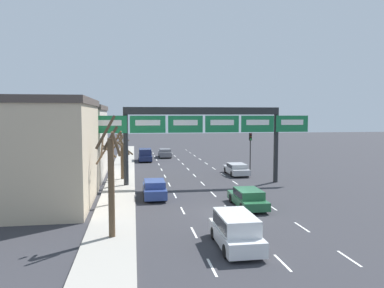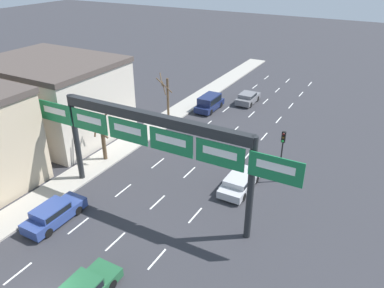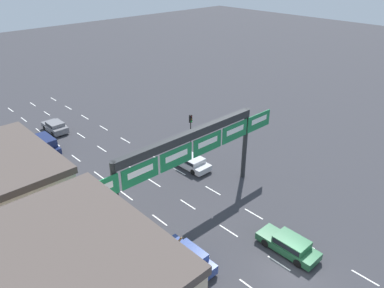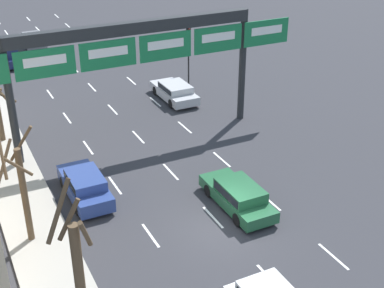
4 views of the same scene
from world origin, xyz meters
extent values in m
plane|color=#333338|center=(0.00, 0.00, 0.00)|extent=(220.00, 220.00, 0.00)
cube|color=white|center=(-3.30, 1.00, 0.01)|extent=(0.12, 2.00, 0.01)
cube|color=white|center=(-3.30, 6.00, 0.01)|extent=(0.12, 2.00, 0.01)
cube|color=white|center=(-3.30, 11.00, 0.01)|extent=(0.12, 2.00, 0.01)
cube|color=white|center=(-3.30, 16.00, 0.01)|extent=(0.12, 2.00, 0.01)
cube|color=white|center=(-3.30, 21.00, 0.01)|extent=(0.12, 2.00, 0.01)
cube|color=white|center=(-3.30, 26.00, 0.01)|extent=(0.12, 2.00, 0.01)
cube|color=white|center=(-3.30, 31.00, 0.01)|extent=(0.12, 2.00, 0.01)
cube|color=white|center=(-3.30, 36.00, 0.01)|extent=(0.12, 2.00, 0.01)
cube|color=white|center=(-3.30, 41.00, 0.01)|extent=(0.12, 2.00, 0.01)
cube|color=white|center=(-3.30, 46.00, 0.01)|extent=(0.12, 2.00, 0.01)
cube|color=white|center=(0.00, 1.00, 0.01)|extent=(0.12, 2.00, 0.01)
cube|color=white|center=(0.00, 6.00, 0.01)|extent=(0.12, 2.00, 0.01)
cube|color=white|center=(0.00, 11.00, 0.01)|extent=(0.12, 2.00, 0.01)
cube|color=white|center=(0.00, 16.00, 0.01)|extent=(0.12, 2.00, 0.01)
cube|color=white|center=(0.00, 21.00, 0.01)|extent=(0.12, 2.00, 0.01)
cube|color=white|center=(0.00, 26.00, 0.01)|extent=(0.12, 2.00, 0.01)
cube|color=white|center=(0.00, 31.00, 0.01)|extent=(0.12, 2.00, 0.01)
cube|color=white|center=(0.00, 36.00, 0.01)|extent=(0.12, 2.00, 0.01)
cube|color=white|center=(0.00, 41.00, 0.01)|extent=(0.12, 2.00, 0.01)
cube|color=white|center=(0.00, 46.00, 0.01)|extent=(0.12, 2.00, 0.01)
cube|color=white|center=(3.30, -4.00, 0.01)|extent=(0.12, 2.00, 0.01)
cube|color=white|center=(3.30, 1.00, 0.01)|extent=(0.12, 2.00, 0.01)
cube|color=white|center=(3.30, 6.00, 0.01)|extent=(0.12, 2.00, 0.01)
cube|color=white|center=(3.30, 11.00, 0.01)|extent=(0.12, 2.00, 0.01)
cube|color=white|center=(3.30, 16.00, 0.01)|extent=(0.12, 2.00, 0.01)
cube|color=white|center=(3.30, 21.00, 0.01)|extent=(0.12, 2.00, 0.01)
cube|color=white|center=(3.30, 26.00, 0.01)|extent=(0.12, 2.00, 0.01)
cube|color=white|center=(3.30, 31.00, 0.01)|extent=(0.12, 2.00, 0.01)
cube|color=white|center=(3.30, 36.00, 0.01)|extent=(0.12, 2.00, 0.01)
cube|color=white|center=(3.30, 41.00, 0.01)|extent=(0.12, 2.00, 0.01)
cube|color=white|center=(3.30, 46.00, 0.01)|extent=(0.12, 2.00, 0.01)
cylinder|color=#232628|center=(-7.40, 10.72, 3.74)|extent=(0.45, 0.45, 7.48)
cylinder|color=#232628|center=(7.40, 10.72, 3.74)|extent=(0.45, 0.45, 7.48)
cube|color=#232628|center=(0.00, 10.72, 7.13)|extent=(14.80, 0.60, 0.70)
cube|color=#197542|center=(-8.90, 10.38, 5.88)|extent=(3.31, 0.08, 1.61)
cube|color=white|center=(-8.90, 10.33, 6.02)|extent=(2.32, 0.02, 0.52)
cube|color=#197542|center=(-5.34, 10.38, 5.88)|extent=(3.31, 0.08, 1.61)
cube|color=white|center=(-5.34, 10.33, 6.02)|extent=(2.32, 0.02, 0.52)
cube|color=#197542|center=(-1.78, 10.38, 5.88)|extent=(3.31, 0.08, 1.61)
cube|color=white|center=(-1.78, 10.33, 6.02)|extent=(2.32, 0.02, 0.52)
cube|color=#197542|center=(1.78, 10.38, 5.88)|extent=(3.31, 0.08, 1.61)
cube|color=white|center=(1.78, 10.33, 6.02)|extent=(2.32, 0.02, 0.52)
cube|color=#197542|center=(5.34, 10.38, 5.88)|extent=(3.31, 0.08, 1.61)
cube|color=white|center=(5.34, 10.33, 6.02)|extent=(2.32, 0.02, 0.52)
cube|color=#197542|center=(8.90, 10.38, 5.88)|extent=(3.31, 0.08, 1.61)
cube|color=white|center=(8.90, 10.33, 6.02)|extent=(2.32, 0.02, 0.52)
cube|color=#4C423D|center=(-16.00, 4.34, 7.73)|extent=(12.65, 11.11, 0.50)
cube|color=#235B38|center=(1.55, 1.36, 0.50)|extent=(1.81, 4.87, 0.59)
cube|color=#235B38|center=(1.55, 1.06, 1.07)|extent=(1.67, 2.53, 0.57)
cube|color=black|center=(1.55, 1.06, 1.07)|extent=(1.71, 2.33, 0.41)
cylinder|color=black|center=(0.73, 2.82, 0.33)|extent=(0.22, 0.66, 0.66)
cylinder|color=black|center=(2.37, 2.82, 0.33)|extent=(0.22, 0.66, 0.66)
cylinder|color=black|center=(0.73, -0.10, 0.33)|extent=(0.22, 0.66, 0.66)
cylinder|color=black|center=(2.37, -0.10, 0.33)|extent=(0.22, 0.66, 0.66)
cube|color=#19234C|center=(-5.03, 29.92, 0.55)|extent=(1.90, 4.56, 0.70)
cube|color=#19234C|center=(-5.03, 29.88, 1.35)|extent=(1.75, 3.19, 0.92)
cube|color=black|center=(-5.03, 29.88, 1.35)|extent=(1.78, 2.94, 0.66)
cylinder|color=black|center=(-5.89, 31.29, 0.33)|extent=(0.22, 0.66, 0.66)
cylinder|color=black|center=(-4.17, 31.29, 0.33)|extent=(0.22, 0.66, 0.66)
cylinder|color=black|center=(-5.89, 28.55, 0.33)|extent=(0.22, 0.66, 0.66)
cylinder|color=black|center=(-4.17, 28.55, 0.33)|extent=(0.22, 0.66, 0.66)
cube|color=#B7B7BC|center=(4.77, 15.85, 0.51)|extent=(1.93, 4.83, 0.62)
cube|color=#B7B7BC|center=(4.77, 15.56, 1.05)|extent=(1.78, 2.51, 0.47)
cube|color=black|center=(4.77, 15.56, 1.05)|extent=(1.82, 2.31, 0.34)
cylinder|color=black|center=(3.89, 17.30, 0.33)|extent=(0.22, 0.66, 0.66)
cylinder|color=black|center=(5.65, 17.30, 0.33)|extent=(0.22, 0.66, 0.66)
cylinder|color=black|center=(3.89, 14.41, 0.33)|extent=(0.22, 0.66, 0.66)
cylinder|color=black|center=(5.65, 14.41, 0.33)|extent=(0.22, 0.66, 0.66)
cube|color=navy|center=(-5.03, 5.61, 0.56)|extent=(1.76, 4.65, 0.73)
cube|color=navy|center=(-5.03, 5.33, 1.19)|extent=(1.62, 2.42, 0.52)
cube|color=black|center=(-5.03, 5.33, 1.19)|extent=(1.65, 2.22, 0.38)
cylinder|color=black|center=(-5.83, 7.00, 0.33)|extent=(0.22, 0.66, 0.66)
cylinder|color=black|center=(-4.24, 7.00, 0.33)|extent=(0.22, 0.66, 0.66)
cylinder|color=black|center=(-5.83, 4.21, 0.33)|extent=(0.22, 0.66, 0.66)
cylinder|color=black|center=(-4.24, 4.21, 0.33)|extent=(0.22, 0.66, 0.66)
cube|color=slate|center=(-1.79, 34.33, 0.57)|extent=(1.86, 4.12, 0.73)
cube|color=slate|center=(-1.79, 34.08, 1.15)|extent=(1.71, 2.14, 0.43)
cube|color=black|center=(-1.79, 34.08, 1.15)|extent=(1.75, 1.97, 0.31)
cylinder|color=black|center=(-2.64, 35.57, 0.33)|extent=(0.22, 0.66, 0.66)
cylinder|color=black|center=(-0.95, 35.57, 0.33)|extent=(0.22, 0.66, 0.66)
cylinder|color=black|center=(-2.64, 33.09, 0.33)|extent=(0.22, 0.66, 0.66)
cylinder|color=black|center=(-0.95, 33.09, 0.33)|extent=(0.22, 0.66, 0.66)
cylinder|color=black|center=(7.19, 18.35, 1.84)|extent=(0.12, 0.12, 3.69)
cube|color=black|center=(7.19, 18.35, 4.14)|extent=(0.30, 0.24, 0.90)
sphere|color=#3D0E0C|center=(7.19, 18.22, 4.44)|extent=(0.20, 0.20, 0.20)
sphere|color=#412F0C|center=(7.19, 18.22, 4.14)|extent=(0.20, 0.20, 0.20)
sphere|color=green|center=(7.19, 18.22, 3.84)|extent=(0.20, 0.20, 0.20)
cylinder|color=brown|center=(-8.29, 25.75, 2.37)|extent=(0.27, 0.27, 4.44)
cylinder|color=brown|center=(-8.15, 24.84, 4.06)|extent=(1.91, 0.41, 1.55)
cylinder|color=brown|center=(-8.81, 25.28, 4.50)|extent=(1.07, 1.18, 1.17)
cylinder|color=brown|center=(-8.54, 25.38, 3.51)|extent=(0.87, 0.64, 1.33)
cylinder|color=brown|center=(-7.83, 14.17, 1.94)|extent=(0.36, 0.36, 3.58)
cylinder|color=brown|center=(-7.71, 13.59, 3.73)|extent=(1.34, 0.43, 2.13)
cylinder|color=brown|center=(-8.27, 14.74, 3.84)|extent=(1.32, 1.07, 1.38)
cylinder|color=brown|center=(-8.33, 13.98, 3.34)|extent=(0.59, 1.17, 1.57)
cylinder|color=brown|center=(-7.66, 14.40, 2.92)|extent=(0.67, 0.56, 1.17)
cylinder|color=brown|center=(-7.55, 13.39, 3.39)|extent=(1.71, 0.76, 1.48)
cylinder|color=brown|center=(-8.31, 3.04, 2.45)|extent=(0.30, 0.30, 4.59)
cylinder|color=brown|center=(-8.88, 3.52, 3.98)|extent=(1.12, 1.29, 1.68)
cylinder|color=brown|center=(-8.93, 3.07, 4.52)|extent=(0.20, 1.36, 1.65)
cylinder|color=brown|center=(-8.42, 2.55, 4.16)|extent=(1.10, 0.36, 1.00)
cylinder|color=brown|center=(-8.05, 3.51, 4.73)|extent=(1.11, 0.69, 1.71)
camera|label=1|loc=(-6.67, -24.77, 6.76)|focal=35.00mm
camera|label=2|loc=(13.68, -8.23, 17.02)|focal=35.00mm
camera|label=3|loc=(-18.84, -9.69, 20.48)|focal=35.00mm
camera|label=4|loc=(-10.60, -17.96, 14.97)|focal=50.00mm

